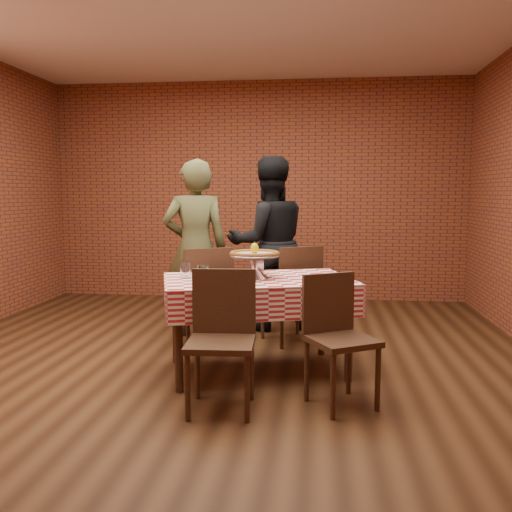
% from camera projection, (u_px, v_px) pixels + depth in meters
% --- Properties ---
extents(ground, '(6.00, 6.00, 0.00)m').
position_uv_depth(ground, '(216.00, 367.00, 4.48)').
color(ground, black).
rests_on(ground, ground).
extents(back_wall, '(5.50, 0.00, 5.50)m').
position_uv_depth(back_wall, '(257.00, 191.00, 7.27)').
color(back_wall, brown).
rests_on(back_wall, ground).
extents(table, '(1.62, 1.24, 0.75)m').
position_uv_depth(table, '(258.00, 326.00, 4.33)').
color(table, '#442918').
rests_on(table, ground).
extents(tablecloth, '(1.67, 1.28, 0.25)m').
position_uv_depth(tablecloth, '(258.00, 294.00, 4.30)').
color(tablecloth, red).
rests_on(tablecloth, table).
extents(pizza_stand, '(0.43, 0.43, 0.18)m').
position_uv_depth(pizza_stand, '(255.00, 266.00, 4.30)').
color(pizza_stand, silver).
rests_on(pizza_stand, tablecloth).
extents(pizza, '(0.41, 0.41, 0.03)m').
position_uv_depth(pizza, '(255.00, 254.00, 4.29)').
color(pizza, beige).
rests_on(pizza, pizza_stand).
extents(lemon, '(0.07, 0.07, 0.08)m').
position_uv_depth(lemon, '(255.00, 248.00, 4.28)').
color(lemon, yellow).
rests_on(lemon, pizza).
extents(water_glass_left, '(0.11, 0.11, 0.13)m').
position_uv_depth(water_glass_left, '(203.00, 274.00, 4.05)').
color(water_glass_left, white).
rests_on(water_glass_left, tablecloth).
extents(water_glass_right, '(0.11, 0.11, 0.13)m').
position_uv_depth(water_glass_right, '(185.00, 270.00, 4.29)').
color(water_glass_right, white).
rests_on(water_glass_right, tablecloth).
extents(side_plate, '(0.20, 0.20, 0.01)m').
position_uv_depth(side_plate, '(317.00, 277.00, 4.29)').
color(side_plate, white).
rests_on(side_plate, tablecloth).
extents(sweetener_packet_a, '(0.06, 0.06, 0.00)m').
position_uv_depth(sweetener_packet_a, '(342.00, 280.00, 4.19)').
color(sweetener_packet_a, white).
rests_on(sweetener_packet_a, tablecloth).
extents(sweetener_packet_b, '(0.05, 0.04, 0.00)m').
position_uv_depth(sweetener_packet_b, '(338.00, 278.00, 4.27)').
color(sweetener_packet_b, white).
rests_on(sweetener_packet_b, tablecloth).
extents(condiment_caddy, '(0.13, 0.11, 0.15)m').
position_uv_depth(condiment_caddy, '(257.00, 264.00, 4.55)').
color(condiment_caddy, silver).
rests_on(condiment_caddy, tablecloth).
extents(chair_near_left, '(0.46, 0.46, 0.92)m').
position_uv_depth(chair_near_left, '(221.00, 342.00, 3.54)').
color(chair_near_left, '#442918').
rests_on(chair_near_left, ground).
extents(chair_near_right, '(0.55, 0.55, 0.88)m').
position_uv_depth(chair_near_right, '(342.00, 342.00, 3.61)').
color(chair_near_right, '#442918').
rests_on(chair_near_right, ground).
extents(chair_far_left, '(0.63, 0.63, 0.94)m').
position_uv_depth(chair_far_left, '(202.00, 297.00, 5.04)').
color(chair_far_left, '#442918').
rests_on(chair_far_left, ground).
extents(chair_far_right, '(0.63, 0.63, 0.94)m').
position_uv_depth(chair_far_right, '(290.00, 293.00, 5.21)').
color(chair_far_right, '#442918').
rests_on(chair_far_right, ground).
extents(diner_olive, '(0.72, 0.56, 1.76)m').
position_uv_depth(diner_olive, '(195.00, 248.00, 5.41)').
color(diner_olive, '#4D4F2D').
rests_on(diner_olive, ground).
extents(diner_black, '(1.06, 0.94, 1.81)m').
position_uv_depth(diner_black, '(269.00, 243.00, 5.69)').
color(diner_black, black).
rests_on(diner_black, ground).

